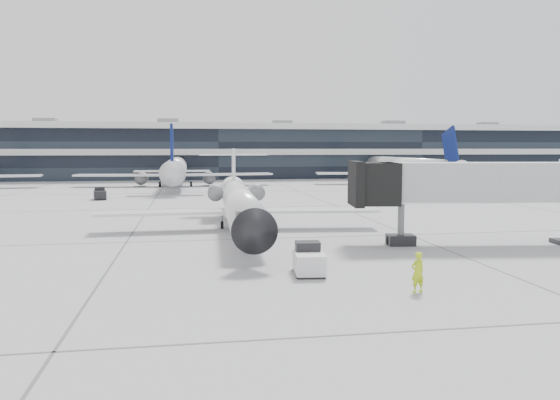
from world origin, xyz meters
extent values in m
plane|color=#949496|center=(0.00, 0.00, 0.00)|extent=(220.00, 220.00, 0.00)
cube|color=black|center=(0.00, 82.00, 5.00)|extent=(170.00, 22.00, 10.00)
cylinder|color=white|center=(-1.98, 3.42, 2.07)|extent=(3.25, 21.68, 2.43)
cone|color=black|center=(-2.44, -8.64, 2.07)|extent=(2.52, 2.61, 2.43)
cone|color=white|center=(-1.52, 15.66, 2.34)|extent=(2.42, 2.97, 2.31)
cube|color=white|center=(-7.80, 4.54, 1.44)|extent=(9.97, 2.66, 0.20)
cube|color=white|center=(3.90, 4.10, 1.44)|extent=(10.10, 3.39, 0.20)
cylinder|color=slate|center=(-3.50, 10.87, 2.43)|extent=(1.47, 3.11, 1.35)
cylinder|color=slate|center=(0.10, 10.73, 2.43)|extent=(1.47, 3.11, 1.35)
cube|color=white|center=(-1.54, 15.12, 4.23)|extent=(0.34, 2.35, 4.05)
cube|color=white|center=(-1.53, 15.48, 5.67)|extent=(6.53, 1.68, 0.14)
cylinder|color=black|center=(-2.31, -5.13, 0.25)|extent=(0.18, 0.51, 0.50)
cylinder|color=black|center=(-3.26, 5.27, 0.29)|extent=(0.24, 0.58, 0.58)
cylinder|color=black|center=(-0.57, 5.17, 0.29)|extent=(0.24, 0.58, 0.58)
cube|color=silver|center=(13.07, -4.60, 4.13)|extent=(13.69, 4.41, 2.50)
cube|color=black|center=(6.21, -3.71, 4.04)|extent=(2.88, 3.37, 2.69)
cylinder|color=slate|center=(7.83, -3.92, 1.35)|extent=(0.42, 0.42, 2.69)
cube|color=black|center=(7.83, -3.92, 0.34)|extent=(1.89, 1.56, 0.67)
imported|color=#BADC17|center=(4.07, -15.21, 0.91)|extent=(0.74, 0.58, 1.81)
cube|color=silver|center=(0.13, -11.00, 0.61)|extent=(1.67, 2.57, 1.00)
cube|color=black|center=(0.18, -10.45, 1.28)|extent=(1.31, 1.11, 0.56)
cylinder|color=black|center=(-0.40, -10.06, 0.24)|extent=(0.25, 0.51, 0.49)
cylinder|color=black|center=(0.82, -10.17, 0.24)|extent=(0.25, 0.51, 0.49)
cylinder|color=black|center=(-0.57, -11.83, 0.24)|extent=(0.25, 0.51, 0.49)
cylinder|color=black|center=(0.65, -11.94, 0.24)|extent=(0.25, 0.51, 0.49)
cone|color=#EA4E0C|center=(-0.84, 8.50, 0.31)|extent=(0.39, 0.39, 0.61)
cube|color=#EA4E0C|center=(-0.84, 8.50, 0.02)|extent=(0.48, 0.48, 0.03)
cube|color=black|center=(-16.60, 31.90, 0.60)|extent=(1.86, 2.62, 0.98)
cube|color=black|center=(-16.71, 32.43, 1.25)|extent=(1.37, 1.19, 0.54)
cylinder|color=black|center=(-17.36, 32.63, 0.24)|extent=(0.29, 0.51, 0.48)
cylinder|color=black|center=(-16.18, 32.87, 0.24)|extent=(0.29, 0.51, 0.48)
cylinder|color=black|center=(-17.01, 30.93, 0.24)|extent=(0.29, 0.51, 0.48)
cylinder|color=black|center=(-15.84, 31.17, 0.24)|extent=(0.29, 0.51, 0.48)
camera|label=1|loc=(-5.74, -37.37, 6.34)|focal=35.00mm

